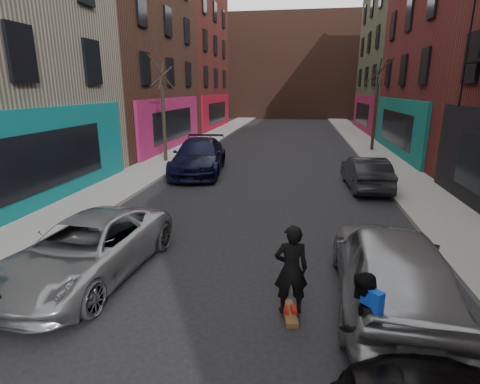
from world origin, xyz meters
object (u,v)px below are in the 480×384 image
(tree_left_far, at_px, (163,102))
(parked_right_end, at_px, (366,173))
(skateboard, at_px, (289,313))
(parked_right_far, at_px, (390,267))
(tree_right_far, at_px, (376,98))
(parked_left_far, at_px, (88,249))
(skateboarder, at_px, (291,269))
(pedestrian, at_px, (359,323))
(parked_left_end, at_px, (199,156))

(tree_left_far, height_order, parked_right_end, tree_left_far)
(skateboard, bearing_deg, parked_right_far, 8.75)
(tree_left_far, height_order, parked_right_far, tree_left_far)
(parked_right_far, xyz_separation_m, skateboard, (-1.87, -0.64, -0.79))
(tree_left_far, relative_size, tree_right_far, 0.96)
(parked_left_far, relative_size, skateboarder, 2.82)
(pedestrian, bearing_deg, parked_left_end, -109.31)
(tree_left_far, height_order, pedestrian, tree_left_far)
(pedestrian, bearing_deg, parked_left_far, -64.54)
(tree_right_far, bearing_deg, parked_right_far, -98.78)
(parked_right_end, height_order, skateboarder, skateboarder)
(parked_right_end, bearing_deg, tree_left_far, -25.20)
(tree_left_far, xyz_separation_m, skateboarder, (7.53, -14.06, -2.42))
(tree_right_far, bearing_deg, parked_left_far, -116.07)
(skateboard, xyz_separation_m, skateboarder, (0.00, 0.00, 0.91))
(parked_right_far, relative_size, skateboarder, 2.86)
(parked_left_far, xyz_separation_m, parked_right_end, (7.39, 9.01, 0.01))
(tree_right_far, relative_size, parked_right_end, 1.64)
(pedestrian, bearing_deg, skateboarder, -94.49)
(skateboarder, distance_m, pedestrian, 1.63)
(tree_right_far, bearing_deg, tree_left_far, -154.18)
(tree_left_far, distance_m, parked_left_far, 13.82)
(parked_left_end, relative_size, skateboarder, 3.37)
(tree_right_far, relative_size, parked_left_far, 1.40)
(parked_left_far, relative_size, pedestrian, 3.02)
(tree_right_far, xyz_separation_m, pedestrian, (-3.84, -21.31, -2.72))
(parked_left_end, relative_size, pedestrian, 3.61)
(parked_left_far, xyz_separation_m, skateboarder, (4.53, -0.84, 0.29))
(pedestrian, bearing_deg, parked_right_end, -143.24)
(tree_right_far, bearing_deg, skateboard, -103.64)
(skateboard, bearing_deg, pedestrian, -60.67)
(tree_left_far, xyz_separation_m, pedestrian, (8.56, -15.31, -2.57))
(parked_left_far, bearing_deg, parked_right_far, 2.36)
(parked_left_end, bearing_deg, pedestrian, -71.93)
(parked_right_far, distance_m, parked_right_end, 9.27)
(parked_left_end, xyz_separation_m, parked_right_far, (6.79, -11.11, -0.00))
(parked_right_end, bearing_deg, pedestrian, 77.51)
(parked_right_end, bearing_deg, parked_right_far, 80.74)
(tree_left_far, xyz_separation_m, tree_right_far, (12.40, 6.00, 0.15))
(skateboarder, bearing_deg, tree_right_far, -113.73)
(parked_right_far, xyz_separation_m, parked_right_end, (0.99, 9.21, -0.15))
(parked_left_end, bearing_deg, parked_right_far, -65.10)
(skateboard, xyz_separation_m, pedestrian, (1.03, -1.25, 0.76))
(parked_right_end, distance_m, skateboard, 10.28)
(tree_left_far, distance_m, pedestrian, 17.73)
(skateboarder, relative_size, pedestrian, 1.07)
(tree_right_far, bearing_deg, parked_left_end, -139.69)
(tree_left_far, height_order, tree_right_far, tree_right_far)
(skateboard, bearing_deg, parked_left_end, 102.65)
(parked_right_far, distance_m, skateboarder, 1.98)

